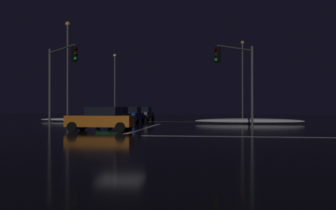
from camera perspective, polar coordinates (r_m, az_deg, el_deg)
ground at (r=20.70m, az=-7.31°, el=-4.80°), size 120.00×120.00×0.10m
stop_line_north at (r=27.92m, az=-3.37°, el=-3.52°), size 0.35×12.66×0.01m
centre_line_ns at (r=39.36m, az=-0.15°, el=-2.58°), size 22.00×0.15×0.01m
crosswalk_bar_east at (r=20.12m, az=13.97°, el=-4.77°), size 12.66×0.40×0.01m
snow_bank_left_curb at (r=40.83m, az=-11.77°, el=-2.22°), size 11.44×1.50×0.40m
snow_bank_right_curb at (r=35.56m, az=12.33°, el=-2.43°), size 10.14×1.50×0.50m
sedan_green at (r=30.28m, az=-8.15°, el=-1.76°), size 2.02×4.33×1.57m
sedan_blue at (r=36.46m, az=-5.73°, el=-1.51°), size 2.02×4.33×1.57m
sedan_gray at (r=41.77m, az=-3.91°, el=-1.36°), size 2.02×4.33×1.57m
sedan_orange_crossing at (r=24.28m, az=-10.24°, el=-2.12°), size 4.33×2.02×1.57m
traffic_signal_ne at (r=26.84m, az=10.67°, el=5.17°), size 2.83×2.83×6.02m
traffic_signal_nw at (r=28.90m, az=-16.32°, el=5.11°), size 3.71×3.71×6.16m
streetlamp_left_near at (r=35.97m, az=-15.16°, el=5.93°), size 0.44×0.44×9.54m
streetlamp_right_far at (r=49.25m, az=11.37°, el=4.61°), size 0.44×0.44×10.16m
streetlamp_left_far at (r=51.01m, az=-8.17°, el=3.65°), size 0.44×0.44×8.79m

